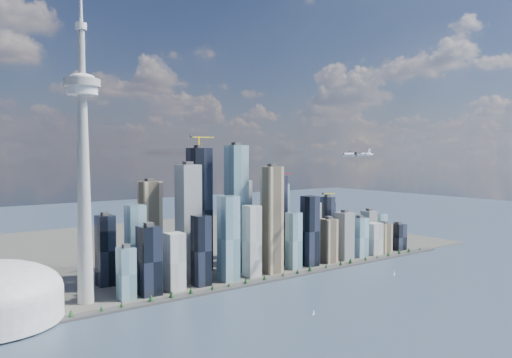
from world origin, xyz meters
TOP-DOWN VIEW (x-y plane):
  - ground at (0.00, 0.00)m, footprint 4000.00×4000.00m
  - seawall at (0.00, 250.00)m, footprint 1100.00×22.00m
  - land at (0.00, 700.00)m, footprint 1400.00×900.00m
  - shoreline_trees at (0.00, 250.00)m, footprint 960.53×7.20m
  - skyscraper_cluster at (59.61, 336.81)m, footprint 736.00×142.00m
  - needle_tower at (-300.00, 310.00)m, footprint 56.00×56.00m
  - airplane at (188.66, 174.26)m, footprint 67.64×60.52m
  - sailboat_west at (-38.89, 54.33)m, footprint 6.14×2.30m
  - sailboat_east at (258.44, 136.25)m, footprint 7.51×3.60m

SIDE VIEW (x-z plane):
  - ground at x=0.00m, z-range 0.00..0.00m
  - land at x=0.00m, z-range 0.00..3.00m
  - seawall at x=0.00m, z-range 0.00..4.00m
  - sailboat_west at x=-38.89m, z-range -1.52..6.96m
  - sailboat_east at x=258.44m, z-range -1.87..8.55m
  - shoreline_trees at x=0.00m, z-range 4.38..13.18m
  - skyscraper_cluster at x=59.61m, z-range -52.24..225.39m
  - needle_tower at x=-300.00m, z-range -39.41..511.09m
  - airplane at x=188.66m, z-range 233.86..250.83m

